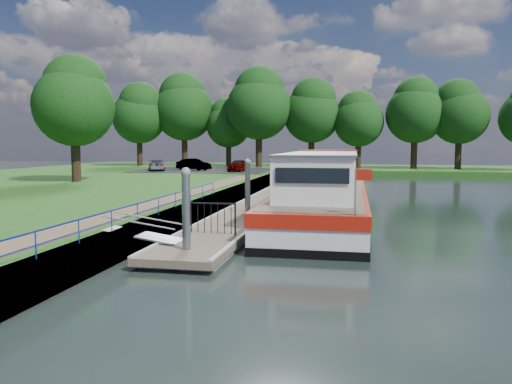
% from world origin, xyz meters
% --- Properties ---
extents(ground, '(160.00, 160.00, 0.00)m').
position_xyz_m(ground, '(0.00, 0.00, 0.00)').
color(ground, black).
rests_on(ground, ground).
extents(riverbank, '(32.00, 90.00, 0.78)m').
position_xyz_m(riverbank, '(-18.00, 15.00, 0.39)').
color(riverbank, '#1E4914').
rests_on(riverbank, ground).
extents(bank_edge, '(1.10, 90.00, 0.78)m').
position_xyz_m(bank_edge, '(-2.55, 15.00, 0.39)').
color(bank_edge, '#473D2D').
rests_on(bank_edge, ground).
extents(far_bank, '(60.00, 18.00, 0.60)m').
position_xyz_m(far_bank, '(12.00, 52.00, 0.30)').
color(far_bank, '#1E4914').
rests_on(far_bank, ground).
extents(footpath, '(1.60, 40.00, 0.05)m').
position_xyz_m(footpath, '(-4.40, 8.00, 0.80)').
color(footpath, brown).
rests_on(footpath, riverbank).
extents(carpark, '(14.00, 12.00, 0.06)m').
position_xyz_m(carpark, '(-11.00, 38.00, 0.81)').
color(carpark, black).
rests_on(carpark, riverbank).
extents(blue_fence, '(0.04, 18.04, 0.72)m').
position_xyz_m(blue_fence, '(-2.75, 3.00, 1.31)').
color(blue_fence, '#0C2DBF').
rests_on(blue_fence, riverbank).
extents(pontoon, '(2.50, 30.00, 0.56)m').
position_xyz_m(pontoon, '(0.00, 13.00, 0.18)').
color(pontoon, brown).
rests_on(pontoon, ground).
extents(mooring_piles, '(0.30, 27.30, 3.55)m').
position_xyz_m(mooring_piles, '(0.00, 13.00, 1.28)').
color(mooring_piles, gray).
rests_on(mooring_piles, ground).
extents(gangway, '(2.58, 1.00, 0.92)m').
position_xyz_m(gangway, '(-1.85, 0.50, 0.63)').
color(gangway, '#A5A8AD').
rests_on(gangway, ground).
extents(gate_panel, '(1.85, 0.05, 1.15)m').
position_xyz_m(gate_panel, '(-0.00, 2.20, 1.15)').
color(gate_panel, black).
rests_on(gate_panel, ground).
extents(barge, '(4.36, 21.15, 4.78)m').
position_xyz_m(barge, '(3.60, 10.99, 1.09)').
color(barge, black).
rests_on(barge, ground).
extents(horizon_trees, '(54.38, 10.03, 12.87)m').
position_xyz_m(horizon_trees, '(-1.61, 48.68, 7.95)').
color(horizon_trees, '#332316').
rests_on(horizon_trees, ground).
extents(bank_tree_a, '(6.12, 6.12, 9.72)m').
position_xyz_m(bank_tree_a, '(-15.99, 20.08, 7.02)').
color(bank_tree_a, '#332316').
rests_on(bank_tree_a, riverbank).
extents(car_a, '(1.77, 3.73, 1.23)m').
position_xyz_m(car_a, '(-6.82, 35.48, 1.45)').
color(car_a, '#999999').
rests_on(car_a, carpark).
extents(car_b, '(4.04, 2.41, 1.26)m').
position_xyz_m(car_b, '(-11.91, 36.27, 1.46)').
color(car_b, '#999999').
rests_on(car_b, carpark).
extents(car_c, '(2.96, 4.40, 1.18)m').
position_xyz_m(car_c, '(-15.58, 35.12, 1.43)').
color(car_c, '#999999').
rests_on(car_c, carpark).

